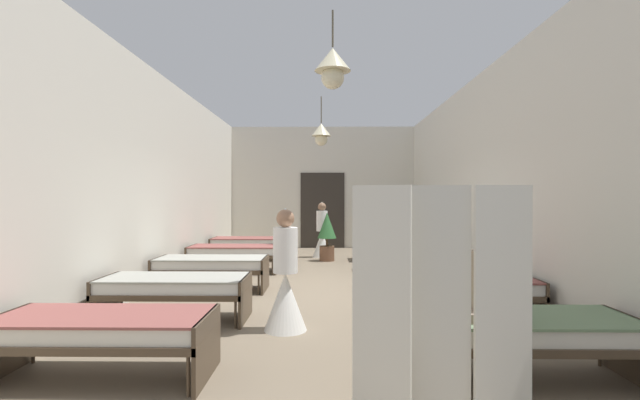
{
  "coord_description": "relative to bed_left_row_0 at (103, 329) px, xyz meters",
  "views": [
    {
      "loc": [
        0.12,
        -7.78,
        1.62
      ],
      "look_at": [
        0.0,
        0.81,
        1.56
      ],
      "focal_mm": 25.32,
      "sensor_mm": 36.0,
      "label": 1
    }
  ],
  "objects": [
    {
      "name": "ground_plane",
      "position": [
        1.87,
        3.8,
        -0.49
      ],
      "size": [
        6.44,
        13.9,
        0.1
      ],
      "primitive_type": "cube",
      "color": "#7A6B56"
    },
    {
      "name": "room_shell",
      "position": [
        1.87,
        5.12,
        1.5
      ],
      "size": [
        6.24,
        13.5,
        3.88
      ],
      "color": "silver",
      "rests_on": "ground"
    },
    {
      "name": "bed_left_row_0",
      "position": [
        0.0,
        0.0,
        0.0
      ],
      "size": [
        1.9,
        0.84,
        0.57
      ],
      "color": "#473828",
      "rests_on": "ground"
    },
    {
      "name": "bed_right_row_0",
      "position": [
        3.74,
        0.0,
        0.0
      ],
      "size": [
        1.9,
        0.84,
        0.57
      ],
      "color": "#473828",
      "rests_on": "ground"
    },
    {
      "name": "bed_left_row_1",
      "position": [
        0.0,
        1.9,
        0.0
      ],
      "size": [
        1.9,
        0.84,
        0.57
      ],
      "color": "#473828",
      "rests_on": "ground"
    },
    {
      "name": "bed_right_row_1",
      "position": [
        3.74,
        1.9,
        0.0
      ],
      "size": [
        1.9,
        0.84,
        0.57
      ],
      "color": "#473828",
      "rests_on": "ground"
    },
    {
      "name": "bed_left_row_2",
      "position": [
        0.0,
        3.8,
        0.0
      ],
      "size": [
        1.9,
        0.84,
        0.57
      ],
      "color": "#473828",
      "rests_on": "ground"
    },
    {
      "name": "bed_right_row_2",
      "position": [
        3.74,
        3.8,
        0.0
      ],
      "size": [
        1.9,
        0.84,
        0.57
      ],
      "color": "#473828",
      "rests_on": "ground"
    },
    {
      "name": "bed_left_row_3",
      "position": [
        0.0,
        5.7,
        0.0
      ],
      "size": [
        1.9,
        0.84,
        0.57
      ],
      "color": "#473828",
      "rests_on": "ground"
    },
    {
      "name": "bed_right_row_3",
      "position": [
        3.74,
        5.7,
        0.0
      ],
      "size": [
        1.9,
        0.84,
        0.57
      ],
      "color": "#473828",
      "rests_on": "ground"
    },
    {
      "name": "bed_left_row_4",
      "position": [
        0.0,
        7.6,
        0.0
      ],
      "size": [
        1.9,
        0.84,
        0.57
      ],
      "color": "#473828",
      "rests_on": "ground"
    },
    {
      "name": "bed_right_row_4",
      "position": [
        3.74,
        7.6,
        0.0
      ],
      "size": [
        1.9,
        0.84,
        0.57
      ],
      "color": "#473828",
      "rests_on": "ground"
    },
    {
      "name": "nurse_near_aisle",
      "position": [
        1.87,
        8.17,
        0.09
      ],
      "size": [
        0.52,
        0.52,
        1.49
      ],
      "rotation": [
        0.0,
        0.0,
        1.84
      ],
      "color": "white",
      "rests_on": "ground"
    },
    {
      "name": "nurse_mid_aisle",
      "position": [
        1.49,
        1.47,
        0.09
      ],
      "size": [
        0.52,
        0.52,
        1.49
      ],
      "rotation": [
        0.0,
        0.0,
        2.76
      ],
      "color": "white",
      "rests_on": "ground"
    },
    {
      "name": "patient_seated_primary",
      "position": [
        3.39,
        -0.07,
        0.43
      ],
      "size": [
        0.44,
        0.44,
        0.8
      ],
      "color": "gray",
      "rests_on": "bed_right_row_0"
    },
    {
      "name": "patient_seated_secondary",
      "position": [
        3.39,
        5.76,
        0.43
      ],
      "size": [
        0.44,
        0.44,
        0.8
      ],
      "color": "#515B70",
      "rests_on": "bed_right_row_3"
    },
    {
      "name": "potted_plant",
      "position": [
        2.01,
        7.45,
        0.27
      ],
      "size": [
        0.48,
        0.48,
        1.23
      ],
      "color": "brown",
      "rests_on": "ground"
    },
    {
      "name": "privacy_screen",
      "position": [
        2.79,
        -0.84,
        0.41
      ],
      "size": [
        1.25,
        0.21,
        1.7
      ],
      "rotation": [
        0.0,
        0.0,
        -0.14
      ],
      "color": "silver",
      "rests_on": "ground"
    }
  ]
}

